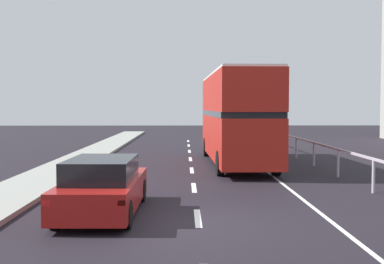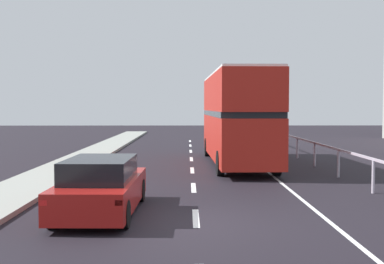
% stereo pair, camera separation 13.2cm
% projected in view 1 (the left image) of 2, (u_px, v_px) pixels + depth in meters
% --- Properties ---
extents(ground_plane, '(75.90, 120.00, 0.10)m').
position_uv_depth(ground_plane, '(198.00, 224.00, 11.46)').
color(ground_plane, black).
extents(lane_paint_markings, '(3.31, 46.00, 0.01)m').
position_uv_depth(lane_paint_markings, '(241.00, 173.00, 19.80)').
color(lane_paint_markings, silver).
rests_on(lane_paint_markings, ground).
extents(bridge_side_railing, '(0.10, 42.00, 1.12)m').
position_uv_depth(bridge_side_railing, '(325.00, 150.00, 20.50)').
color(bridge_side_railing, '#B5A8B8').
rests_on(bridge_side_railing, ground).
extents(double_decker_bus_red, '(2.74, 10.76, 4.30)m').
position_uv_depth(double_decker_bus_red, '(236.00, 116.00, 22.84)').
color(double_decker_bus_red, '#AA1E15').
rests_on(double_decker_bus_red, ground).
extents(hatchback_car_near, '(1.89, 4.58, 1.44)m').
position_uv_depth(hatchback_car_near, '(103.00, 187.00, 12.31)').
color(hatchback_car_near, maroon).
rests_on(hatchback_car_near, ground).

